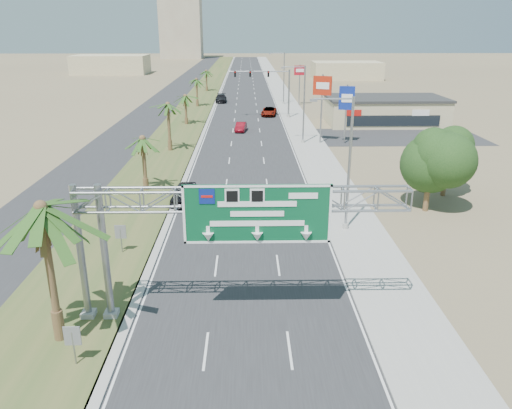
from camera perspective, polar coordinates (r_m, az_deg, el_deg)
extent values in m
cube|color=#28282B|center=(123.91, -1.14, 12.82)|extent=(12.00, 300.00, 0.02)
cube|color=#9E9B93|center=(124.20, 2.89, 12.83)|extent=(4.00, 300.00, 0.10)
cube|color=#3C5324|center=(124.31, -5.87, 12.77)|extent=(7.00, 300.00, 0.12)
cube|color=#28282B|center=(125.07, -9.15, 12.65)|extent=(8.00, 300.00, 0.02)
cylinder|color=gray|center=(26.47, -16.88, -5.47)|extent=(0.36, 0.36, 7.40)
cylinder|color=gray|center=(26.82, -19.36, -5.42)|extent=(0.36, 0.36, 7.40)
cube|color=#9E9B93|center=(28.08, -16.17, -11.97)|extent=(0.70, 0.70, 0.40)
cube|color=#9E9B93|center=(28.41, -18.56, -11.84)|extent=(0.70, 0.70, 0.40)
cube|color=#084D2A|center=(24.14, 0.14, -1.11)|extent=(7.20, 0.12, 3.00)
cube|color=navy|center=(23.81, -5.64, 0.93)|extent=(0.75, 0.03, 0.75)
cone|color=white|center=(24.49, 0.14, -3.69)|extent=(0.56, 0.56, 0.45)
cylinder|color=brown|center=(25.49, -22.37, -7.65)|extent=(0.36, 0.36, 7.00)
cylinder|color=brown|center=(26.74, -21.62, -12.75)|extent=(0.54, 0.54, 1.68)
cylinder|color=brown|center=(47.59, -12.64, 4.45)|extent=(0.36, 0.36, 5.00)
cylinder|color=brown|center=(48.11, -12.47, 2.26)|extent=(0.54, 0.54, 1.20)
cylinder|color=brown|center=(62.88, -9.90, 8.61)|extent=(0.36, 0.36, 5.80)
cylinder|color=brown|center=(63.32, -9.79, 6.66)|extent=(0.54, 0.54, 1.39)
cylinder|color=brown|center=(80.57, -8.02, 10.60)|extent=(0.36, 0.36, 4.50)
cylinder|color=brown|center=(80.85, -7.96, 9.41)|extent=(0.54, 0.54, 1.08)
cylinder|color=brown|center=(99.24, -6.77, 12.52)|extent=(0.36, 0.36, 5.20)
cylinder|color=brown|center=(99.49, -6.72, 11.39)|extent=(0.54, 0.54, 1.25)
cylinder|color=brown|center=(124.02, -5.67, 13.85)|extent=(0.36, 0.36, 4.80)
cylinder|color=brown|center=(124.21, -5.64, 13.01)|extent=(0.54, 0.54, 1.15)
cylinder|color=gray|center=(37.09, 10.61, 4.35)|extent=(0.20, 0.20, 10.00)
cylinder|color=gray|center=(35.89, 8.86, 11.85)|extent=(2.80, 0.12, 0.12)
cube|color=slate|center=(35.69, 6.59, 11.75)|extent=(0.50, 0.22, 0.18)
cylinder|color=#9E9B93|center=(38.59, 10.18, -2.47)|extent=(0.44, 0.44, 0.50)
cylinder|color=gray|center=(66.18, 5.50, 11.19)|extent=(0.20, 0.20, 10.00)
cylinder|color=gray|center=(65.51, 4.38, 15.41)|extent=(2.80, 0.12, 0.12)
cube|color=slate|center=(65.40, 3.12, 15.34)|extent=(0.50, 0.22, 0.18)
cylinder|color=#9E9B93|center=(67.03, 5.37, 7.17)|extent=(0.44, 0.44, 0.50)
cylinder|color=gray|center=(101.78, 3.21, 14.15)|extent=(0.20, 0.20, 10.00)
cylinder|color=gray|center=(101.35, 2.44, 16.89)|extent=(2.80, 0.12, 0.12)
cube|color=slate|center=(101.28, 1.61, 16.84)|extent=(0.50, 0.22, 0.18)
cylinder|color=#9E9B93|center=(102.34, 3.16, 11.50)|extent=(0.44, 0.44, 0.50)
cylinder|color=gray|center=(86.01, 3.78, 12.48)|extent=(0.28, 0.28, 8.00)
cylinder|color=gray|center=(85.36, 0.37, 14.97)|extent=(10.00, 0.18, 0.18)
cube|color=black|center=(85.25, 1.42, 14.69)|extent=(0.32, 0.18, 0.95)
cube|color=black|center=(85.17, -0.67, 14.69)|extent=(0.32, 0.18, 0.95)
cube|color=black|center=(85.19, -2.40, 14.67)|extent=(0.32, 0.18, 0.95)
sphere|color=red|center=(85.10, 1.42, 14.88)|extent=(0.22, 0.22, 0.22)
imported|color=black|center=(85.69, 3.83, 14.47)|extent=(0.16, 0.16, 0.60)
cylinder|color=#9E9B93|center=(86.54, 3.73, 10.05)|extent=(0.56, 0.56, 0.60)
cube|color=tan|center=(83.01, 14.50, 10.27)|extent=(18.00, 10.00, 4.00)
cylinder|color=brown|center=(43.69, 19.02, 1.74)|extent=(0.44, 0.44, 3.90)
sphere|color=#153311|center=(43.01, 19.40, 5.03)|extent=(4.50, 4.50, 4.50)
cylinder|color=brown|center=(48.41, 20.78, 2.84)|extent=(0.44, 0.44, 3.30)
sphere|color=#153311|center=(47.87, 21.09, 5.36)|extent=(3.50, 3.50, 3.50)
cylinder|color=gray|center=(24.69, -20.07, -15.28)|extent=(0.08, 0.08, 1.80)
cube|color=slate|center=(24.31, -20.26, -13.91)|extent=(0.75, 0.06, 0.95)
cylinder|color=gray|center=(34.96, -15.14, -4.09)|extent=(0.08, 0.08, 1.80)
cube|color=slate|center=(34.70, -15.24, -3.03)|extent=(0.75, 0.06, 0.95)
cube|color=tan|center=(265.02, -8.57, 19.99)|extent=(20.00, 16.00, 35.00)
cube|color=tan|center=(179.19, -16.24, 15.12)|extent=(24.00, 14.00, 6.00)
cube|color=tan|center=(156.43, 10.29, 14.84)|extent=(20.00, 12.00, 5.00)
imported|color=black|center=(44.17, -8.22, 1.26)|extent=(2.22, 4.86, 1.62)
imported|color=maroon|center=(74.76, -1.75, 8.85)|extent=(1.85, 4.12, 1.31)
imported|color=gray|center=(88.49, 1.49, 10.57)|extent=(3.02, 5.42, 1.43)
imported|color=black|center=(105.27, -4.01, 12.00)|extent=(2.27, 5.41, 1.56)
cylinder|color=gray|center=(66.60, 7.49, 10.70)|extent=(0.20, 0.20, 8.93)
cube|color=#B2220E|center=(66.21, 7.61, 13.32)|extent=(2.34, 1.16, 2.40)
cube|color=white|center=(66.03, 7.63, 13.31)|extent=(1.58, 0.65, 0.84)
cylinder|color=gray|center=(67.12, 10.22, 10.08)|extent=(0.20, 0.20, 7.66)
cube|color=navy|center=(66.81, 10.33, 11.88)|extent=(2.02, 0.75, 3.00)
cube|color=white|center=(66.64, 10.36, 11.86)|extent=(1.37, 0.36, 1.05)
cylinder|color=gray|center=(100.90, 4.98, 13.44)|extent=(0.20, 0.20, 7.81)
cube|color=#B00E1C|center=(100.65, 5.03, 15.03)|extent=(2.21, 0.36, 1.80)
cube|color=white|center=(100.47, 5.04, 15.02)|extent=(1.54, 0.08, 0.63)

